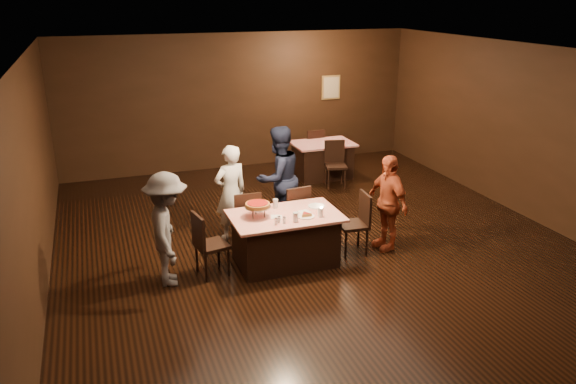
% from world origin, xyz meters
% --- Properties ---
extents(room, '(10.00, 10.04, 3.02)m').
position_xyz_m(room, '(0.00, 0.01, 2.14)').
color(room, black).
rests_on(room, ground).
extents(main_table, '(1.60, 1.00, 0.77)m').
position_xyz_m(main_table, '(-0.69, -0.04, 0.39)').
color(main_table, red).
rests_on(main_table, ground).
extents(back_table, '(1.30, 0.90, 0.77)m').
position_xyz_m(back_table, '(1.43, 3.58, 0.39)').
color(back_table, '#A70B13').
rests_on(back_table, ground).
extents(chair_far_left, '(0.43, 0.43, 0.95)m').
position_xyz_m(chair_far_left, '(-1.09, 0.71, 0.47)').
color(chair_far_left, black).
rests_on(chair_far_left, ground).
extents(chair_far_right, '(0.47, 0.47, 0.95)m').
position_xyz_m(chair_far_right, '(-0.29, 0.71, 0.47)').
color(chair_far_right, black).
rests_on(chair_far_right, ground).
extents(chair_end_left, '(0.49, 0.49, 0.95)m').
position_xyz_m(chair_end_left, '(-1.79, -0.04, 0.47)').
color(chair_end_left, black).
rests_on(chair_end_left, ground).
extents(chair_end_right, '(0.45, 0.45, 0.95)m').
position_xyz_m(chair_end_right, '(0.41, -0.04, 0.47)').
color(chair_end_right, black).
rests_on(chair_end_right, ground).
extents(chair_back_near, '(0.51, 0.51, 0.95)m').
position_xyz_m(chair_back_near, '(1.43, 2.88, 0.47)').
color(chair_back_near, black).
rests_on(chair_back_near, ground).
extents(chair_back_far, '(0.44, 0.44, 0.95)m').
position_xyz_m(chair_back_far, '(1.43, 4.18, 0.47)').
color(chair_back_far, black).
rests_on(chair_back_far, ground).
extents(diner_white_jacket, '(0.65, 0.51, 1.57)m').
position_xyz_m(diner_white_jacket, '(-1.21, 1.11, 0.78)').
color(diner_white_jacket, silver).
rests_on(diner_white_jacket, ground).
extents(diner_navy_hoodie, '(1.04, 0.93, 1.77)m').
position_xyz_m(diner_navy_hoodie, '(-0.35, 1.27, 0.88)').
color(diner_navy_hoodie, black).
rests_on(diner_navy_hoodie, ground).
extents(diner_grey_knit, '(0.70, 1.09, 1.60)m').
position_xyz_m(diner_grey_knit, '(-2.39, -0.08, 0.80)').
color(diner_grey_knit, '#58585D').
rests_on(diner_grey_knit, ground).
extents(diner_red_shirt, '(0.49, 0.93, 1.52)m').
position_xyz_m(diner_red_shirt, '(0.98, -0.06, 0.76)').
color(diner_red_shirt, '#AE4727').
rests_on(diner_red_shirt, ground).
extents(pizza_stand, '(0.38, 0.38, 0.22)m').
position_xyz_m(pizza_stand, '(-1.09, 0.01, 0.95)').
color(pizza_stand, black).
rests_on(pizza_stand, main_table).
extents(plate_with_slice, '(0.25, 0.25, 0.06)m').
position_xyz_m(plate_with_slice, '(-0.44, -0.22, 0.80)').
color(plate_with_slice, white).
rests_on(plate_with_slice, main_table).
extents(plate_empty, '(0.25, 0.25, 0.01)m').
position_xyz_m(plate_empty, '(-0.14, 0.11, 0.78)').
color(plate_empty, white).
rests_on(plate_empty, main_table).
extents(glass_front_left, '(0.08, 0.08, 0.14)m').
position_xyz_m(glass_front_left, '(-0.64, -0.34, 0.84)').
color(glass_front_left, silver).
rests_on(glass_front_left, main_table).
extents(glass_front_right, '(0.08, 0.08, 0.14)m').
position_xyz_m(glass_front_right, '(-0.24, -0.29, 0.84)').
color(glass_front_right, silver).
rests_on(glass_front_right, main_table).
extents(glass_back, '(0.08, 0.08, 0.14)m').
position_xyz_m(glass_back, '(-0.74, 0.26, 0.84)').
color(glass_back, silver).
rests_on(glass_back, main_table).
extents(condiments, '(0.17, 0.10, 0.09)m').
position_xyz_m(condiments, '(-0.87, -0.32, 0.82)').
color(condiments, silver).
rests_on(condiments, main_table).
extents(napkin_center, '(0.19, 0.19, 0.01)m').
position_xyz_m(napkin_center, '(-0.39, -0.04, 0.77)').
color(napkin_center, white).
rests_on(napkin_center, main_table).
extents(napkin_left, '(0.21, 0.21, 0.01)m').
position_xyz_m(napkin_left, '(-0.84, -0.09, 0.77)').
color(napkin_left, white).
rests_on(napkin_left, main_table).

